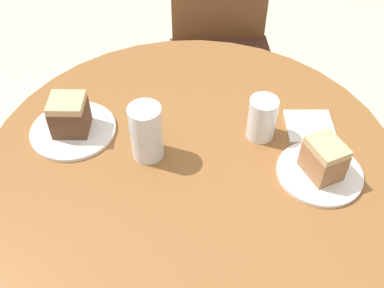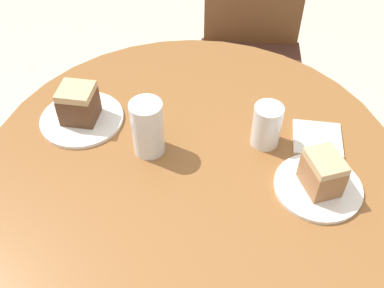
{
  "view_description": "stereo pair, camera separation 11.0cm",
  "coord_description": "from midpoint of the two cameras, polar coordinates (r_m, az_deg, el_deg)",
  "views": [
    {
      "loc": [
        0.04,
        -0.76,
        1.57
      ],
      "look_at": [
        0.0,
        0.0,
        0.79
      ],
      "focal_mm": 42.0,
      "sensor_mm": 36.0,
      "label": 1
    },
    {
      "loc": [
        0.15,
        -0.75,
        1.57
      ],
      "look_at": [
        0.0,
        0.0,
        0.79
      ],
      "focal_mm": 42.0,
      "sensor_mm": 36.0,
      "label": 2
    }
  ],
  "objects": [
    {
      "name": "table",
      "position": [
        1.26,
        -2.51,
        -6.87
      ],
      "size": [
        1.04,
        1.04,
        0.75
      ],
      "color": "brown",
      "rests_on": "ground_plane"
    },
    {
      "name": "chair",
      "position": [
        1.97,
        2.16,
        11.8
      ],
      "size": [
        0.49,
        0.49,
        0.9
      ],
      "rotation": [
        0.0,
        0.0,
        0.11
      ],
      "color": "brown",
      "rests_on": "ground_plane"
    },
    {
      "name": "plate_near",
      "position": [
        1.11,
        13.18,
        -3.73
      ],
      "size": [
        0.21,
        0.21,
        0.01
      ],
      "color": "white",
      "rests_on": "table"
    },
    {
      "name": "plate_far",
      "position": [
        1.24,
        -17.32,
        1.59
      ],
      "size": [
        0.22,
        0.22,
        0.01
      ],
      "color": "white",
      "rests_on": "table"
    },
    {
      "name": "cake_slice_near",
      "position": [
        1.07,
        13.64,
        -1.94
      ],
      "size": [
        0.11,
        0.11,
        0.09
      ],
      "rotation": [
        0.0,
        0.0,
        0.48
      ],
      "color": "#9E6B42",
      "rests_on": "plate_near"
    },
    {
      "name": "cake_slice_far",
      "position": [
        1.2,
        -17.87,
        3.43
      ],
      "size": [
        0.09,
        0.09,
        0.1
      ],
      "rotation": [
        0.0,
        0.0,
        0.04
      ],
      "color": "brown",
      "rests_on": "plate_far"
    },
    {
      "name": "glass_lemonade",
      "position": [
        1.15,
        6.16,
        2.85
      ],
      "size": [
        0.07,
        0.07,
        0.12
      ],
      "color": "beige",
      "rests_on": "table"
    },
    {
      "name": "glass_water",
      "position": [
        1.1,
        -8.62,
        1.22
      ],
      "size": [
        0.08,
        0.08,
        0.15
      ],
      "color": "silver",
      "rests_on": "table"
    },
    {
      "name": "napkin_stack",
      "position": [
        1.22,
        12.27,
        2.09
      ],
      "size": [
        0.13,
        0.13,
        0.01
      ],
      "rotation": [
        0.0,
        0.0,
        0.05
      ],
      "color": "silver",
      "rests_on": "table"
    }
  ]
}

